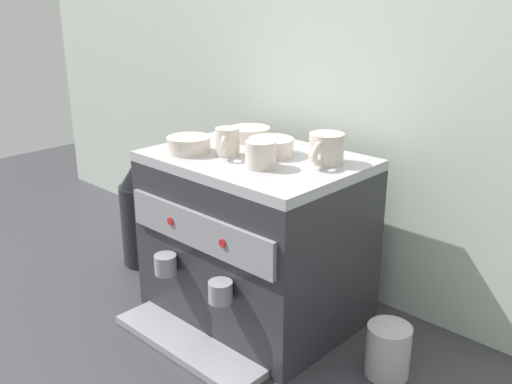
{
  "coord_description": "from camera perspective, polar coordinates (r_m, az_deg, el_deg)",
  "views": [
    {
      "loc": [
        0.95,
        -1.0,
        0.84
      ],
      "look_at": [
        0.0,
        0.0,
        0.35
      ],
      "focal_mm": 40.37,
      "sensor_mm": 36.0,
      "label": 1
    }
  ],
  "objects": [
    {
      "name": "ceramic_cup_0",
      "position": [
        1.34,
        0.42,
        3.8
      ],
      "size": [
        0.1,
        0.08,
        0.06
      ],
      "color": "beige",
      "rests_on": "espresso_machine"
    },
    {
      "name": "ceramic_cup_1",
      "position": [
        1.37,
        6.92,
        4.28
      ],
      "size": [
        0.08,
        0.12,
        0.07
      ],
      "color": "beige",
      "rests_on": "espresso_machine"
    },
    {
      "name": "ceramic_cup_2",
      "position": [
        1.43,
        -2.87,
        4.97
      ],
      "size": [
        0.07,
        0.09,
        0.07
      ],
      "color": "beige",
      "rests_on": "espresso_machine"
    },
    {
      "name": "coffee_grinder",
      "position": [
        1.84,
        -11.12,
        -1.85
      ],
      "size": [
        0.14,
        0.14,
        0.36
      ],
      "color": "black",
      "rests_on": "ground_plane"
    },
    {
      "name": "ceramic_bowl_0",
      "position": [
        1.58,
        -0.65,
        5.76
      ],
      "size": [
        0.11,
        0.11,
        0.04
      ],
      "color": "beige",
      "rests_on": "espresso_machine"
    },
    {
      "name": "ground_plane",
      "position": [
        1.62,
        -0.0,
        -11.67
      ],
      "size": [
        4.0,
        4.0,
        0.0
      ],
      "primitive_type": "plane",
      "color": "#38383D"
    },
    {
      "name": "milk_pitcher",
      "position": [
        1.39,
        12.95,
        -15.04
      ],
      "size": [
        0.1,
        0.1,
        0.12
      ],
      "primitive_type": "cylinder",
      "color": "#B7B7BC",
      "rests_on": "ground_plane"
    },
    {
      "name": "tiled_backsplash_wall",
      "position": [
        1.62,
        7.16,
        10.81
      ],
      "size": [
        2.8,
        0.03,
        1.19
      ],
      "primitive_type": "cube",
      "color": "silver",
      "rests_on": "ground_plane"
    },
    {
      "name": "ceramic_bowl_1",
      "position": [
        1.44,
        1.49,
        4.47
      ],
      "size": [
        0.11,
        0.11,
        0.04
      ],
      "color": "beige",
      "rests_on": "espresso_machine"
    },
    {
      "name": "ceramic_bowl_2",
      "position": [
        1.47,
        -6.68,
        4.65
      ],
      "size": [
        0.11,
        0.11,
        0.04
      ],
      "color": "beige",
      "rests_on": "espresso_machine"
    },
    {
      "name": "espresso_machine",
      "position": [
        1.51,
        -0.12,
        -4.6
      ],
      "size": [
        0.53,
        0.5,
        0.44
      ],
      "color": "#2D2D33",
      "rests_on": "ground_plane"
    }
  ]
}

